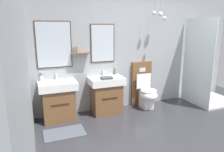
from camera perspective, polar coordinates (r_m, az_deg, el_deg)
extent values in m
cube|color=#2D2D33|center=(3.69, 20.59, -17.00)|extent=(6.01, 5.00, 0.10)
cube|color=#999EA3|center=(4.75, 6.99, 7.03)|extent=(4.81, 0.12, 2.50)
cube|color=#4C301E|center=(4.13, -15.55, 8.20)|extent=(0.66, 0.02, 0.88)
cube|color=silver|center=(4.12, -15.53, 8.19)|extent=(0.62, 0.01, 0.84)
cube|color=#4C301E|center=(4.33, -2.58, 8.89)|extent=(0.51, 0.02, 0.78)
cube|color=silver|center=(4.32, -2.53, 8.88)|extent=(0.47, 0.01, 0.74)
cube|color=brown|center=(4.15, -8.60, 6.20)|extent=(0.36, 0.14, 0.02)
cylinder|color=slate|center=(4.12, -10.33, 6.96)|extent=(0.04, 0.04, 0.10)
cylinder|color=gray|center=(4.14, -9.36, 7.15)|extent=(0.05, 0.05, 0.12)
cylinder|color=gray|center=(4.58, 11.53, 19.69)|extent=(0.01, 0.01, 0.42)
sphere|color=silver|center=(4.56, 11.38, 16.44)|extent=(0.08, 0.08, 0.08)
cylinder|color=gray|center=(4.61, 14.32, 18.86)|extent=(0.01, 0.01, 0.52)
sphere|color=silver|center=(4.59, 14.09, 14.99)|extent=(0.08, 0.08, 0.08)
cylinder|color=gray|center=(4.70, 13.19, 19.37)|extent=(0.01, 0.01, 0.43)
sphere|color=silver|center=(4.68, 13.01, 16.11)|extent=(0.10, 0.10, 0.10)
cube|color=#999EA3|center=(2.37, -23.45, -0.22)|extent=(0.12, 3.80, 2.50)
cube|color=#474C56|center=(3.76, -12.84, -14.86)|extent=(0.68, 0.44, 0.01)
cube|color=brown|center=(4.18, -14.30, -7.50)|extent=(0.59, 0.43, 0.61)
cube|color=#342214|center=(3.94, -13.95, -7.59)|extent=(0.32, 0.01, 0.02)
cube|color=white|center=(4.06, -14.60, -2.48)|extent=(0.70, 0.48, 0.15)
cube|color=silver|center=(4.02, -14.60, -1.80)|extent=(0.44, 0.27, 0.03)
cylinder|color=silver|center=(4.22, -15.03, -0.14)|extent=(0.03, 0.03, 0.11)
cylinder|color=silver|center=(4.15, -14.98, 0.34)|extent=(0.02, 0.11, 0.02)
cube|color=brown|center=(4.38, -1.59, -6.09)|extent=(0.59, 0.43, 0.61)
cube|color=#342214|center=(4.16, -0.56, -6.08)|extent=(0.32, 0.01, 0.02)
cube|color=white|center=(4.27, -1.62, -1.28)|extent=(0.70, 0.48, 0.15)
cube|color=silver|center=(4.23, -1.49, -0.62)|extent=(0.44, 0.27, 0.03)
cylinder|color=silver|center=(4.42, -2.48, 0.91)|extent=(0.03, 0.03, 0.11)
cylinder|color=silver|center=(4.36, -2.25, 1.38)|extent=(0.02, 0.11, 0.02)
cube|color=brown|center=(4.85, 7.86, -1.89)|extent=(0.48, 0.10, 1.00)
cube|color=silver|center=(4.73, 8.30, 1.69)|extent=(0.15, 0.01, 0.09)
cube|color=white|center=(4.73, 9.29, -6.53)|extent=(0.22, 0.30, 0.34)
ellipsoid|color=white|center=(4.62, 9.87, -5.08)|extent=(0.37, 0.46, 0.24)
torus|color=white|center=(4.59, 9.91, -3.96)|extent=(0.35, 0.35, 0.04)
cube|color=white|center=(4.73, 8.62, -1.38)|extent=(0.35, 0.03, 0.33)
cylinder|color=silver|center=(4.17, -18.67, -0.65)|extent=(0.07, 0.07, 0.09)
cylinder|color=#DB3847|center=(4.16, -18.47, 0.05)|extent=(0.01, 0.01, 0.16)
cube|color=white|center=(4.14, -18.58, 1.10)|extent=(0.01, 0.02, 0.03)
cylinder|color=purple|center=(4.17, -18.85, 0.11)|extent=(0.03, 0.02, 0.16)
cube|color=white|center=(4.15, -19.07, 1.18)|extent=(0.02, 0.02, 0.03)
cylinder|color=#2D84DB|center=(4.15, -18.78, -0.01)|extent=(0.02, 0.02, 0.15)
cube|color=white|center=(4.14, -18.78, 1.06)|extent=(0.01, 0.02, 0.03)
cylinder|color=gray|center=(4.49, 1.00, 1.33)|extent=(0.06, 0.06, 0.14)
cylinder|color=silver|center=(4.48, 1.00, 2.44)|extent=(0.02, 0.02, 0.04)
cube|color=#47474C|center=(4.10, -1.49, -0.52)|extent=(0.22, 0.16, 0.04)
cube|color=white|center=(5.62, 25.23, -6.00)|extent=(1.02, 0.89, 0.05)
cube|color=silver|center=(5.04, 22.30, 3.62)|extent=(0.02, 0.89, 1.90)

